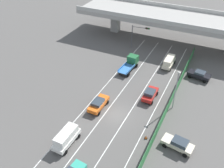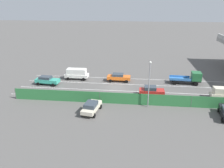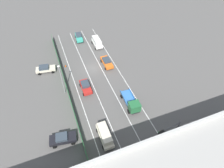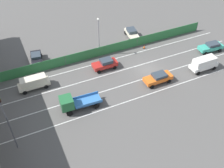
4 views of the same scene
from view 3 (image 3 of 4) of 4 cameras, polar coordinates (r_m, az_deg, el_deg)
ground_plane at (r=44.95m, az=-5.77°, el=4.95°), size 300.00×300.00×0.00m
lane_line_left_edge at (r=42.60m, az=3.05°, el=2.50°), size 0.14×46.24×0.01m
lane_line_mid_left at (r=41.63m, az=-1.41°, el=1.33°), size 0.14×46.24×0.01m
lane_line_mid_right at (r=40.94m, az=-6.04°, el=0.10°), size 0.14×46.24×0.01m
lane_line_right_edge at (r=40.54m, az=-10.80°, el=-1.15°), size 0.14×46.24×0.01m
green_fence at (r=39.79m, az=-13.72°, el=-0.94°), size 0.10×42.34×1.87m
car_van_white at (r=51.73m, az=-4.64°, el=12.69°), size 2.09×4.83×2.24m
car_taxi_orange at (r=44.99m, az=-1.62°, el=6.72°), size 2.03×4.64×1.61m
car_taxi_teal at (r=55.27m, az=-10.09°, el=14.00°), size 2.27×4.71×1.66m
car_van_cream at (r=31.75m, az=-2.23°, el=-15.12°), size 1.95×4.84×2.03m
car_sedan_red at (r=39.17m, az=-8.07°, el=-0.73°), size 2.03×4.23×1.74m
flatbed_truck_blue at (r=35.48m, az=6.19°, el=-6.06°), size 2.52×5.94×2.43m
parked_sedan_cream at (r=45.71m, az=-19.68°, el=4.44°), size 4.56×2.52×1.64m
parked_sedan_dark at (r=32.67m, az=-14.74°, el=-15.76°), size 4.55×2.54×1.62m
traffic_light at (r=29.98m, az=17.42°, el=-13.53°), size 4.06×0.73×5.69m
street_lamp at (r=37.11m, az=-15.23°, el=2.03°), size 0.60×0.36×7.18m
traffic_cone at (r=46.26m, az=-14.03°, el=5.46°), size 0.47×0.47×0.60m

